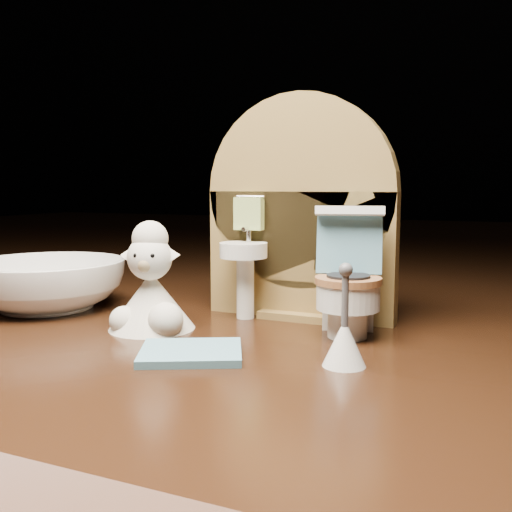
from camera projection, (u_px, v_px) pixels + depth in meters
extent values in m
cube|color=black|center=(264.00, 422.00, 0.34)|extent=(2.50, 2.50, 0.10)
cube|color=olive|center=(300.00, 255.00, 0.39)|extent=(0.13, 0.02, 0.09)
cylinder|color=olive|center=(301.00, 191.00, 0.38)|extent=(0.13, 0.02, 0.13)
cube|color=olive|center=(300.00, 313.00, 0.39)|extent=(0.05, 0.04, 0.01)
cylinder|color=white|center=(245.00, 286.00, 0.39)|extent=(0.01, 0.01, 0.04)
cylinder|color=white|center=(243.00, 250.00, 0.38)|extent=(0.03, 0.03, 0.01)
cylinder|color=silver|center=(249.00, 234.00, 0.39)|extent=(0.00, 0.00, 0.01)
cube|color=#A6C065|center=(249.00, 214.00, 0.39)|extent=(0.02, 0.01, 0.02)
cube|color=olive|center=(349.00, 245.00, 0.36)|extent=(0.02, 0.01, 0.02)
cylinder|color=#D1C37E|center=(346.00, 256.00, 0.36)|extent=(0.02, 0.02, 0.02)
cylinder|color=white|center=(347.00, 323.00, 0.34)|extent=(0.02, 0.02, 0.02)
cylinder|color=white|center=(348.00, 296.00, 0.33)|extent=(0.04, 0.04, 0.02)
cylinder|color=#945A32|center=(348.00, 280.00, 0.33)|extent=(0.04, 0.04, 0.00)
cube|color=white|center=(348.00, 292.00, 0.36)|extent=(0.03, 0.02, 0.05)
cube|color=#588FA4|center=(349.00, 242.00, 0.35)|extent=(0.04, 0.02, 0.04)
cube|color=white|center=(350.00, 211.00, 0.34)|extent=(0.04, 0.02, 0.01)
cylinder|color=#83B525|center=(364.00, 246.00, 0.35)|extent=(0.01, 0.01, 0.01)
cube|color=#588FA4|center=(191.00, 352.00, 0.30)|extent=(0.07, 0.06, 0.00)
cone|color=white|center=(344.00, 343.00, 0.28)|extent=(0.02, 0.02, 0.02)
cylinder|color=#59595B|center=(345.00, 299.00, 0.28)|extent=(0.00, 0.00, 0.03)
sphere|color=#59595B|center=(346.00, 270.00, 0.28)|extent=(0.01, 0.01, 0.01)
cone|color=silver|center=(152.00, 300.00, 0.36)|extent=(0.05, 0.05, 0.04)
sphere|color=silver|center=(166.00, 320.00, 0.34)|extent=(0.02, 0.02, 0.02)
sphere|color=silver|center=(124.00, 321.00, 0.35)|extent=(0.02, 0.02, 0.02)
sphere|color=silver|center=(150.00, 258.00, 0.35)|extent=(0.03, 0.03, 0.03)
sphere|color=tan|center=(145.00, 264.00, 0.34)|extent=(0.01, 0.01, 0.01)
sphere|color=silver|center=(150.00, 239.00, 0.35)|extent=(0.02, 0.02, 0.02)
cone|color=silver|center=(131.00, 252.00, 0.36)|extent=(0.01, 0.01, 0.01)
cone|color=silver|center=(170.00, 252.00, 0.35)|extent=(0.01, 0.01, 0.01)
sphere|color=black|center=(136.00, 256.00, 0.34)|extent=(0.00, 0.00, 0.00)
sphere|color=black|center=(152.00, 256.00, 0.34)|extent=(0.00, 0.00, 0.00)
imported|color=white|center=(46.00, 285.00, 0.42)|extent=(0.14, 0.14, 0.04)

